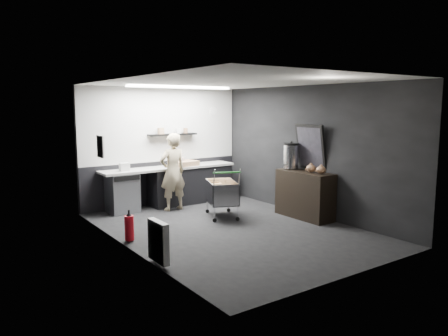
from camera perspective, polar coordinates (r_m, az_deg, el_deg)
floor at (r=8.21m, az=0.96°, el=-7.99°), size 5.50×5.50×0.00m
ceiling at (r=7.90m, az=1.01°, el=11.19°), size 5.50×5.50×0.00m
wall_back at (r=10.28m, az=-8.03°, el=2.86°), size 5.50×0.00×5.50m
wall_front at (r=5.95m, az=16.68°, el=-1.16°), size 5.50×0.00×5.50m
wall_left at (r=6.97m, az=-12.47°, el=0.29°), size 0.00×5.50×5.50m
wall_right at (r=9.25m, az=11.09°, el=2.21°), size 0.00×5.50×5.50m
kitchen_wall_panel at (r=10.23m, az=-8.04°, el=5.64°), size 3.95×0.02×1.70m
dado_panel at (r=10.38m, az=-7.89°, el=-1.83°), size 3.95×0.02×1.00m
floating_shelf at (r=10.24m, az=-6.73°, el=4.38°), size 1.20×0.22×0.04m
wall_clock at (r=10.92m, az=-1.42°, el=7.44°), size 0.20×0.03×0.20m
poster at (r=8.16m, az=-15.88°, el=2.70°), size 0.02×0.30×0.40m
poster_red_band at (r=8.16m, az=-15.87°, el=3.20°), size 0.02×0.22×0.10m
radiator at (r=6.40m, az=-8.57°, el=-9.47°), size 0.10×0.50×0.60m
ceiling_strip at (r=9.46m, az=-5.68°, el=10.46°), size 2.40×0.20×0.04m
prep_counter at (r=10.17m, az=-6.41°, el=-2.24°), size 3.20×0.61×0.90m
person at (r=9.58m, az=-6.71°, el=-0.52°), size 0.63×0.43×1.70m
shopping_cart at (r=8.98m, az=-0.30°, el=-3.41°), size 0.87×1.12×1.01m
sideboard at (r=9.10m, az=10.41°, el=-2.62°), size 0.54×1.27×1.91m
fire_extinguisher at (r=7.59m, az=-12.27°, el=-7.54°), size 0.16×0.16×0.52m
cardboard_box at (r=10.17m, az=-5.18°, el=0.61°), size 0.62×0.50×0.11m
pink_tub at (r=10.16m, az=-5.80°, el=0.85°), size 0.20×0.20×0.20m
white_container at (r=9.53m, az=-12.88°, el=0.13°), size 0.21×0.16×0.17m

